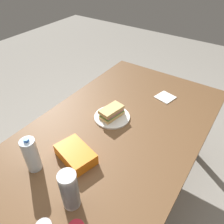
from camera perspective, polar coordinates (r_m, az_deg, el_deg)
The scene contains 8 objects.
ground_plane at distance 2.05m, azimuth 0.25°, elevation -20.50°, with size 8.00×8.00×0.00m, color gray.
dining_table at distance 1.51m, azimuth 0.32°, elevation -7.26°, with size 1.85×1.04×0.75m.
paper_plate at distance 1.56m, azimuth 0.00°, elevation -1.26°, with size 0.25×0.25×0.01m, color white.
sandwich at distance 1.52m, azimuth -0.05°, elevation -0.01°, with size 0.20×0.12×0.08m.
chip_bag at distance 1.29m, azimuth -9.39°, elevation -10.76°, with size 0.23×0.15×0.07m, color orange.
water_bottle_tall at distance 1.26m, azimuth -20.15°, elevation -10.33°, with size 0.08×0.08×0.22m.
plastic_cup_stack at distance 1.07m, azimuth -10.93°, elevation -19.21°, with size 0.08×0.08×0.22m.
paper_napkin at distance 1.81m, azimuth 13.61°, elevation 3.75°, with size 0.13×0.13×0.01m, color white.
Camera 1 is at (0.87, 0.58, 1.76)m, focal length 35.35 mm.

